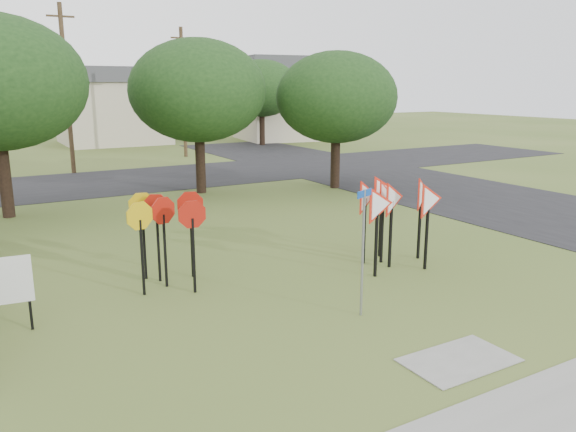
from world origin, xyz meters
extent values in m
plane|color=#41551F|center=(0.00, 0.00, 0.00)|extent=(140.00, 140.00, 0.00)
cube|color=gray|center=(0.00, -4.20, 0.01)|extent=(30.00, 1.60, 0.02)
cube|color=black|center=(12.00, 10.00, 0.01)|extent=(8.00, 50.00, 0.02)
cube|color=black|center=(0.00, 20.00, 0.01)|extent=(60.00, 8.00, 0.02)
cube|color=gray|center=(0.00, -2.40, 0.01)|extent=(2.00, 1.20, 0.02)
cylinder|color=gray|center=(-0.27, 0.11, 1.36)|extent=(0.05, 0.05, 2.71)
cube|color=#0E3E9A|center=(-0.27, 0.11, 2.64)|extent=(0.52, 0.24, 0.14)
cube|color=black|center=(-3.29, 3.88, 0.90)|extent=(0.05, 0.05, 1.80)
cube|color=black|center=(-2.48, 4.24, 0.90)|extent=(0.05, 0.05, 1.80)
cube|color=black|center=(-2.84, 3.16, 0.90)|extent=(0.05, 0.05, 1.80)
cube|color=black|center=(-3.92, 3.61, 0.90)|extent=(0.05, 0.05, 1.80)
cube|color=black|center=(-3.56, 4.69, 0.90)|extent=(0.05, 0.05, 1.80)
cube|color=black|center=(-3.31, 4.35, 0.90)|extent=(0.05, 0.05, 1.80)
cube|color=black|center=(1.57, 1.93, 0.91)|extent=(0.06, 0.06, 1.82)
cube|color=black|center=(2.38, 2.33, 0.91)|extent=(0.06, 0.06, 1.82)
cube|color=black|center=(3.09, 1.72, 0.91)|extent=(0.06, 0.06, 1.82)
cube|color=black|center=(1.97, 2.94, 0.91)|extent=(0.06, 0.06, 1.82)
cube|color=black|center=(2.78, 3.24, 0.91)|extent=(0.06, 0.06, 1.82)
cube|color=black|center=(3.59, 2.53, 0.91)|extent=(0.06, 0.06, 1.82)
cube|color=black|center=(2.45, 2.77, 0.91)|extent=(0.06, 0.06, 1.82)
cube|color=black|center=(-6.41, 2.84, 0.37)|extent=(0.05, 0.05, 0.73)
cylinder|color=#4B3822|center=(-2.00, 24.00, 4.50)|extent=(0.24, 0.24, 9.00)
cube|color=#4B3822|center=(-2.00, 24.00, 8.30)|extent=(1.40, 0.10, 0.10)
cylinder|color=#4B3822|center=(6.00, 28.00, 4.25)|extent=(0.24, 0.24, 8.50)
cube|color=#4B3822|center=(6.00, 28.00, 7.80)|extent=(1.40, 0.10, 0.10)
cube|color=#C2B79C|center=(4.00, 40.00, 2.50)|extent=(8.00, 8.00, 5.00)
cube|color=#434448|center=(4.00, 40.00, 5.60)|extent=(8.40, 8.40, 1.20)
cube|color=#C2B79C|center=(18.00, 36.00, 3.00)|extent=(7.91, 7.91, 6.00)
cube|color=#434448|center=(18.00, 36.00, 6.60)|extent=(8.30, 8.30, 1.20)
cylinder|color=black|center=(-6.00, 14.00, 1.31)|extent=(0.44, 0.44, 2.62)
cylinder|color=black|center=(2.00, 15.00, 1.22)|extent=(0.44, 0.44, 2.45)
ellipsoid|color=black|center=(2.00, 15.00, 4.55)|extent=(6.00, 6.00, 4.50)
cylinder|color=black|center=(8.00, 13.00, 1.14)|extent=(0.44, 0.44, 2.27)
ellipsoid|color=black|center=(8.00, 13.00, 4.23)|extent=(5.60, 5.60, 4.20)
cylinder|color=black|center=(14.00, 32.00, 1.22)|extent=(0.44, 0.44, 2.45)
ellipsoid|color=black|center=(14.00, 32.00, 4.55)|extent=(6.00, 6.00, 4.50)
camera|label=1|loc=(-7.21, -8.76, 4.77)|focal=35.00mm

